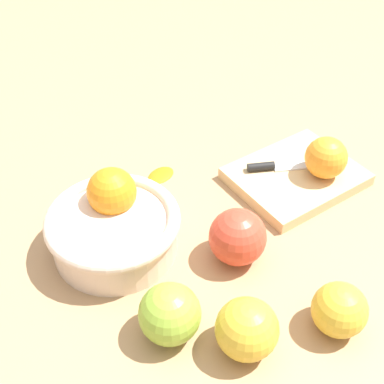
{
  "coord_description": "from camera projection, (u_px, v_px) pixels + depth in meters",
  "views": [
    {
      "loc": [
        -0.41,
        -0.42,
        0.58
      ],
      "look_at": [
        -0.06,
        0.07,
        0.04
      ],
      "focal_mm": 49.47,
      "sensor_mm": 36.0,
      "label": 1
    }
  ],
  "objects": [
    {
      "name": "orange_on_board",
      "position": [
        325.0,
        157.0,
        0.85
      ],
      "size": [
        0.07,
        0.07,
        0.07
      ],
      "primitive_type": "sphere",
      "color": "orange",
      "rests_on": "cutting_board"
    },
    {
      "name": "citrus_peel",
      "position": [
        161.0,
        174.0,
        0.9
      ],
      "size": [
        0.06,
        0.05,
        0.01
      ],
      "primitive_type": "ellipsoid",
      "rotation": [
        0.0,
        0.0,
        0.27
      ],
      "color": "orange",
      "rests_on": "ground_plane"
    },
    {
      "name": "knife",
      "position": [
        280.0,
        166.0,
        0.88
      ],
      "size": [
        0.15,
        0.09,
        0.01
      ],
      "color": "silver",
      "rests_on": "cutting_board"
    },
    {
      "name": "ground_plane",
      "position": [
        250.0,
        221.0,
        0.82
      ],
      "size": [
        2.4,
        2.4,
        0.0
      ],
      "primitive_type": "plane",
      "color": "tan"
    },
    {
      "name": "bowl",
      "position": [
        114.0,
        225.0,
        0.76
      ],
      "size": [
        0.19,
        0.19,
        0.11
      ],
      "color": "beige",
      "rests_on": "ground_plane"
    },
    {
      "name": "apple_front_left_2",
      "position": [
        247.0,
        329.0,
        0.63
      ],
      "size": [
        0.08,
        0.08,
        0.08
      ],
      "primitive_type": "sphere",
      "color": "gold",
      "rests_on": "ground_plane"
    },
    {
      "name": "apple_front_left_4",
      "position": [
        238.0,
        237.0,
        0.74
      ],
      "size": [
        0.08,
        0.08,
        0.08
      ],
      "primitive_type": "sphere",
      "color": "#D6422D",
      "rests_on": "ground_plane"
    },
    {
      "name": "cutting_board",
      "position": [
        296.0,
        177.0,
        0.89
      ],
      "size": [
        0.21,
        0.17,
        0.02
      ],
      "primitive_type": "cube",
      "rotation": [
        0.0,
        0.0,
        -0.02
      ],
      "color": "#DBB77F",
      "rests_on": "ground_plane"
    },
    {
      "name": "apple_front_left_3",
      "position": [
        340.0,
        310.0,
        0.66
      ],
      "size": [
        0.07,
        0.07,
        0.07
      ],
      "primitive_type": "sphere",
      "color": "gold",
      "rests_on": "ground_plane"
    },
    {
      "name": "apple_front_left",
      "position": [
        170.0,
        314.0,
        0.65
      ],
      "size": [
        0.08,
        0.08,
        0.08
      ],
      "primitive_type": "sphere",
      "color": "#8EB738",
      "rests_on": "ground_plane"
    }
  ]
}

